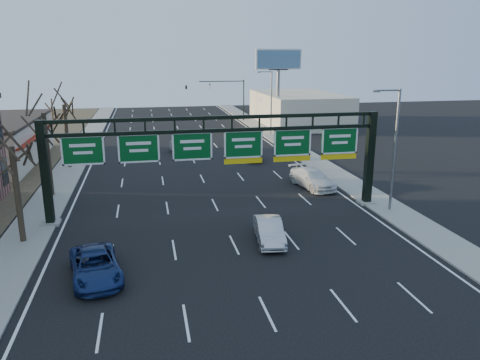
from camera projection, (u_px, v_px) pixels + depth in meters
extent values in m
plane|color=black|center=(241.00, 258.00, 26.86)|extent=(160.00, 160.00, 0.00)
cube|color=gray|center=(62.00, 180.00, 43.29)|extent=(3.00, 120.00, 0.12)
cube|color=gray|center=(323.00, 167.00, 48.22)|extent=(3.00, 120.00, 0.12)
cube|color=white|center=(200.00, 173.00, 45.77)|extent=(21.60, 120.00, 0.01)
cube|color=black|center=(45.00, 174.00, 31.23)|extent=(0.55, 0.55, 7.20)
cube|color=gray|center=(51.00, 223.00, 32.15)|extent=(1.20, 1.20, 0.20)
cube|color=black|center=(369.00, 159.00, 35.73)|extent=(0.55, 0.55, 7.20)
cube|color=gray|center=(366.00, 202.00, 36.65)|extent=(1.20, 1.20, 0.20)
cube|color=black|center=(218.00, 118.00, 32.58)|extent=(23.40, 0.25, 0.25)
cube|color=black|center=(218.00, 130.00, 32.81)|extent=(23.40, 0.25, 0.25)
cube|color=#05491A|center=(83.00, 150.00, 31.32)|extent=(2.80, 0.10, 2.00)
cube|color=#05491A|center=(139.00, 148.00, 32.03)|extent=(2.80, 0.10, 2.00)
cube|color=#05491A|center=(192.00, 146.00, 32.74)|extent=(2.80, 0.10, 2.00)
cube|color=#05491A|center=(243.00, 144.00, 33.44)|extent=(2.80, 0.10, 2.00)
cube|color=yellow|center=(243.00, 161.00, 33.76)|extent=(2.80, 0.10, 0.40)
cube|color=#05491A|center=(292.00, 142.00, 34.15)|extent=(2.80, 0.10, 2.00)
cube|color=yellow|center=(292.00, 159.00, 34.47)|extent=(2.80, 0.10, 0.40)
cube|color=#05491A|center=(339.00, 140.00, 34.85)|extent=(2.80, 0.10, 2.00)
cube|color=yellow|center=(339.00, 156.00, 35.17)|extent=(2.80, 0.10, 0.40)
cube|color=maroon|center=(38.00, 134.00, 50.34)|extent=(1.20, 18.00, 0.40)
cube|color=beige|center=(298.00, 109.00, 77.33)|extent=(12.00, 20.00, 5.00)
cylinder|color=#2D2519|center=(17.00, 194.00, 28.30)|extent=(0.36, 0.36, 6.08)
cylinder|color=#2D2519|center=(48.00, 154.00, 37.65)|extent=(0.36, 0.36, 6.84)
cylinder|color=#2D2519|center=(67.00, 136.00, 47.16)|extent=(0.36, 0.36, 6.46)
cylinder|color=slate|center=(395.00, 150.00, 33.75)|extent=(0.20, 0.20, 9.00)
cylinder|color=slate|center=(388.00, 89.00, 32.42)|extent=(1.80, 0.12, 0.12)
cube|color=slate|center=(376.00, 89.00, 32.26)|extent=(0.50, 0.22, 0.15)
cylinder|color=slate|center=(271.00, 103.00, 65.89)|extent=(0.20, 0.20, 9.00)
cylinder|color=slate|center=(265.00, 71.00, 64.57)|extent=(1.80, 0.12, 0.12)
cube|color=slate|center=(259.00, 71.00, 64.41)|extent=(0.50, 0.22, 0.15)
cylinder|color=slate|center=(278.00, 100.00, 71.12)|extent=(0.50, 0.50, 9.00)
cube|color=slate|center=(278.00, 70.00, 69.93)|extent=(3.00, 0.30, 0.20)
cube|color=white|center=(279.00, 59.00, 69.54)|extent=(7.00, 0.30, 3.00)
cube|color=teal|center=(279.00, 59.00, 69.35)|extent=(6.60, 0.05, 2.60)
cylinder|color=black|center=(244.00, 101.00, 80.22)|extent=(0.18, 0.18, 7.00)
cylinder|color=black|center=(222.00, 81.00, 78.62)|extent=(7.60, 0.14, 0.14)
imported|color=black|center=(210.00, 86.00, 78.44)|extent=(0.20, 0.20, 1.00)
imported|color=black|center=(186.00, 87.00, 77.68)|extent=(0.54, 0.54, 1.62)
imported|color=navy|center=(95.00, 266.00, 24.27)|extent=(3.33, 5.56, 1.44)
imported|color=#B6B7BC|center=(269.00, 231.00, 29.05)|extent=(2.04, 4.57, 1.46)
imported|color=white|center=(312.00, 178.00, 40.89)|extent=(3.21, 5.83, 1.60)
imported|color=#46494C|center=(253.00, 153.00, 51.45)|extent=(2.18, 4.39, 1.44)
imported|color=#A6A7AB|center=(178.00, 147.00, 55.10)|extent=(1.94, 4.25, 1.35)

